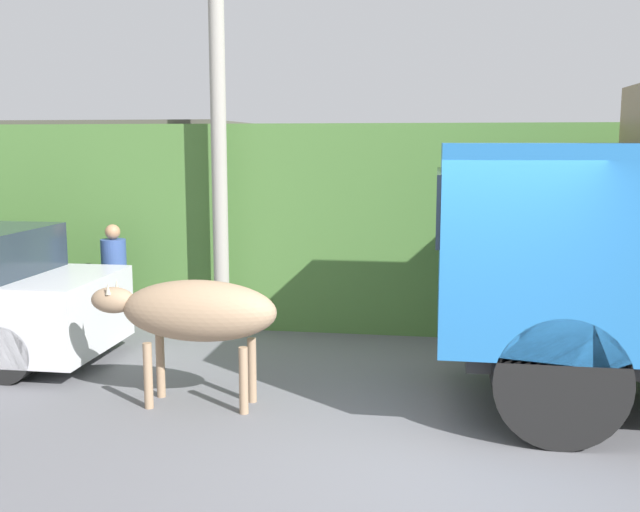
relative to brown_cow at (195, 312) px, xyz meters
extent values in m
plane|color=slate|center=(2.48, -0.82, -0.96)|extent=(60.00, 60.00, 0.00)
cube|color=#4C7A38|center=(2.48, 6.41, 0.48)|extent=(32.00, 6.70, 2.89)
cube|color=#8CC69E|center=(-3.02, 4.66, 0.44)|extent=(4.14, 2.40, 2.80)
cube|color=#4C4742|center=(-3.02, 4.66, 1.92)|extent=(4.44, 2.70, 0.16)
cube|color=#236BB2|center=(3.37, 0.55, 0.74)|extent=(1.93, 2.40, 1.87)
cube|color=#232D38|center=(2.38, 0.55, 1.07)|extent=(0.04, 2.04, 0.65)
cylinder|color=black|center=(3.47, -0.38, -0.37)|extent=(1.18, 0.53, 1.18)
ellipsoid|color=#9E7F60|center=(0.05, 0.00, 0.02)|extent=(1.58, 0.62, 0.62)
ellipsoid|color=#9E7F60|center=(-0.86, 0.00, 0.09)|extent=(0.46, 0.27, 0.27)
cone|color=#B7AD93|center=(-0.86, -0.11, 0.23)|extent=(0.06, 0.06, 0.11)
cone|color=#B7AD93|center=(-0.86, 0.11, 0.23)|extent=(0.06, 0.06, 0.11)
cylinder|color=#9E7F60|center=(-0.44, -0.17, -0.63)|extent=(0.09, 0.09, 0.67)
cylinder|color=#9E7F60|center=(-0.44, 0.17, -0.63)|extent=(0.09, 0.09, 0.67)
cylinder|color=#9E7F60|center=(0.54, -0.17, -0.63)|extent=(0.09, 0.09, 0.67)
cylinder|color=#9E7F60|center=(0.54, 0.17, -0.63)|extent=(0.09, 0.09, 0.67)
cylinder|color=black|center=(-2.30, 0.38, -0.63)|extent=(0.66, 0.28, 0.66)
cube|color=#38332D|center=(-1.97, 2.49, -0.61)|extent=(0.32, 0.24, 0.71)
cylinder|color=#334C8C|center=(-1.97, 2.49, 0.06)|extent=(0.40, 0.40, 0.62)
sphere|color=#A87A56|center=(-1.97, 2.49, 0.48)|extent=(0.21, 0.21, 0.21)
cylinder|color=#9E998E|center=(-0.53, 2.74, 2.11)|extent=(0.21, 0.21, 6.15)
camera|label=1|loc=(2.37, -7.01, 1.69)|focal=42.00mm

